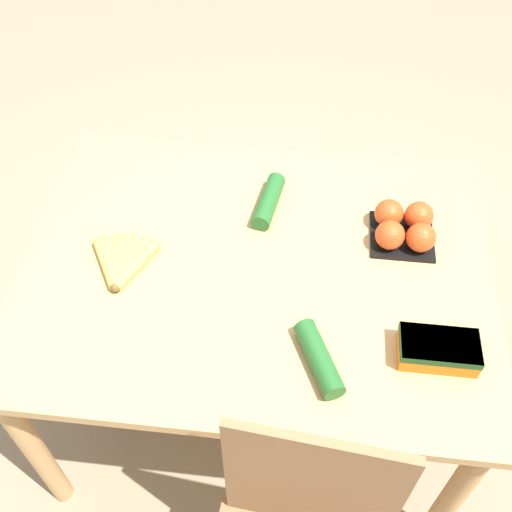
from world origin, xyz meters
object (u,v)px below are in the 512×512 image
Objects in this scene: banana_bunch at (122,262)px; cucumber_near at (269,201)px; cucumber_far at (319,358)px; carrot_bag at (439,349)px; tomato_pack at (404,227)px.

cucumber_near is (-0.37, -0.27, 0.01)m from banana_bunch.
cucumber_near and cucumber_far have the same top height.
carrot_bag is at bearing 166.90° from banana_bunch.
tomato_pack is at bearing -165.78° from banana_bunch.
banana_bunch is 1.03× the size of carrot_bag.
cucumber_near is (0.39, -0.08, -0.02)m from tomato_pack.
carrot_bag is 0.29m from cucumber_far.
cucumber_far is at bearing 108.28° from cucumber_near.
carrot_bag is (-0.82, 0.19, 0.02)m from banana_bunch.
cucumber_near is at bearing -11.30° from tomato_pack.
carrot_bag is (-0.06, 0.38, -0.01)m from tomato_pack.
cucumber_near is 1.01× the size of cucumber_far.
banana_bunch is 0.84m from carrot_bag.
banana_bunch is 0.96× the size of cucumber_far.
tomato_pack is at bearing -116.37° from cucumber_far.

